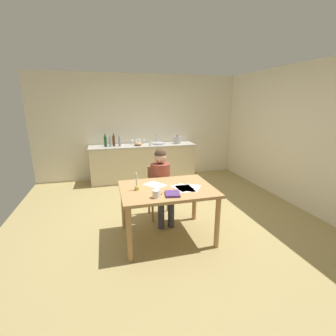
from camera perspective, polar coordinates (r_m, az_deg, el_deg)
ground_plane at (r=4.17m, az=-0.70°, el=-12.24°), size 5.20×5.20×0.04m
wall_back at (r=6.28m, az=-6.64°, el=9.67°), size 5.20×0.12×2.60m
wall_right at (r=5.04m, az=29.44°, el=6.44°), size 0.12×5.20×2.60m
kitchen_counter at (r=6.07m, az=-5.90°, el=1.37°), size 2.60×0.64×0.90m
dining_table at (r=3.37m, az=-0.24°, el=-6.37°), size 1.29×0.97×0.77m
chair_at_table at (r=4.11m, az=-2.04°, el=-5.02°), size 0.40×0.40×0.86m
person_seated at (r=3.91m, az=-1.59°, el=-3.03°), size 0.32×0.59×1.19m
coffee_mug at (r=2.98m, az=-2.84°, el=-6.20°), size 0.13×0.09×0.10m
candlestick at (r=3.25m, az=-7.47°, el=-4.13°), size 0.06×0.06×0.24m
book_magazine at (r=3.07m, az=1.06°, el=-6.19°), size 0.21×0.24×0.03m
paper_letter at (r=3.30m, az=4.09°, el=-4.92°), size 0.21×0.30×0.00m
paper_bill at (r=3.34m, az=5.64°, el=-4.74°), size 0.34×0.36×0.00m
paper_envelope at (r=3.45m, az=-3.07°, el=-4.02°), size 0.34×0.36×0.00m
paper_receipt at (r=3.34m, az=3.39°, el=-4.64°), size 0.30×0.35×0.00m
sink_unit at (r=6.05m, az=-2.42°, el=5.94°), size 0.36×0.36×0.24m
bottle_oil at (r=5.86m, az=-14.72°, el=6.19°), size 0.06×0.06×0.30m
bottle_vinegar at (r=5.83m, az=-13.60°, el=5.99°), size 0.06×0.06×0.25m
bottle_wine_red at (r=5.88m, az=-12.82°, el=6.33°), size 0.07×0.07×0.30m
bottle_sauce at (r=5.81m, az=-11.46°, el=6.11°), size 0.06×0.06×0.25m
mixing_bowl at (r=5.89m, az=-7.16°, el=5.80°), size 0.20×0.20×0.09m
stovetop_kettle at (r=6.16m, az=2.26°, el=6.83°), size 0.18×0.18×0.22m
wine_glass_near_sink at (r=6.11m, az=-5.79°, el=6.79°), size 0.07×0.07×0.15m
wine_glass_by_kettle at (r=6.10m, az=-6.87°, el=6.74°), size 0.07×0.07×0.15m
wine_glass_back_left at (r=6.09m, az=-7.70°, el=6.69°), size 0.07×0.07×0.15m
wine_glass_back_right at (r=6.07m, az=-8.67°, el=6.64°), size 0.07×0.07×0.15m
teacup_on_counter at (r=5.85m, az=-4.11°, el=5.81°), size 0.11×0.07×0.09m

